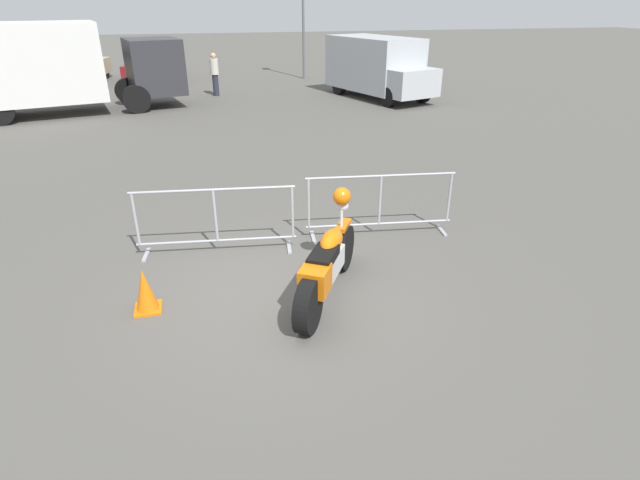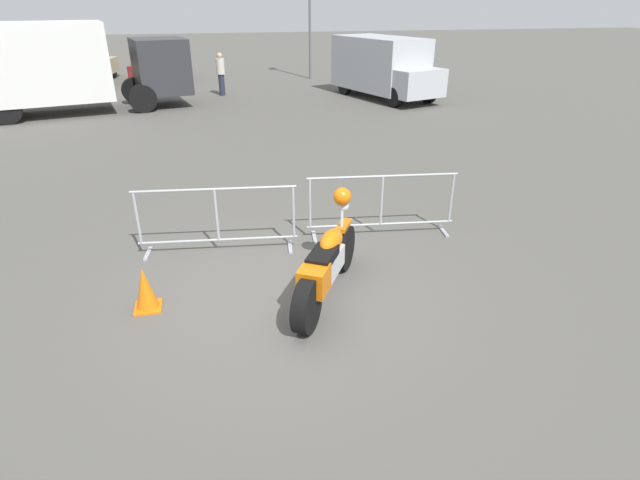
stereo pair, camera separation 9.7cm
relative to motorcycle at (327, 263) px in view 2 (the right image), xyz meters
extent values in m
plane|color=#54514C|center=(-0.58, 0.18, -0.50)|extent=(120.00, 120.00, 0.00)
cylinder|color=black|center=(0.42, 0.70, -0.16)|extent=(0.51, 0.68, 0.67)
cylinder|color=black|center=(-0.42, -0.70, -0.16)|extent=(0.51, 0.68, 0.67)
cube|color=silver|center=(0.00, 0.00, -0.06)|extent=(0.67, 0.89, 0.30)
ellipsoid|color=orange|center=(0.10, 0.16, 0.24)|extent=(0.54, 0.65, 0.27)
cube|color=black|center=(-0.10, -0.16, 0.20)|extent=(0.53, 0.62, 0.13)
cube|color=orange|center=(-0.28, -0.47, 0.05)|extent=(0.48, 0.50, 0.34)
cube|color=orange|center=(0.42, 0.70, 0.20)|extent=(0.34, 0.44, 0.06)
cylinder|color=silver|center=(0.37, 0.61, 0.34)|extent=(0.06, 0.06, 0.47)
sphere|color=silver|center=(0.39, 0.66, 0.52)|extent=(0.17, 0.17, 0.17)
sphere|color=orange|center=(0.37, 0.61, 0.68)|extent=(0.25, 0.25, 0.25)
cylinder|color=#9EA0A5|center=(-1.35, 1.68, 0.55)|extent=(2.47, 0.35, 0.04)
cylinder|color=#9EA0A5|center=(-1.35, 1.68, -0.30)|extent=(2.47, 0.35, 0.04)
cylinder|color=#9EA0A5|center=(-2.53, 1.83, 0.13)|extent=(0.05, 0.05, 0.85)
cylinder|color=#9EA0A5|center=(-1.35, 1.68, 0.13)|extent=(0.05, 0.05, 0.85)
cylinder|color=#9EA0A5|center=(-0.16, 1.53, 0.13)|extent=(0.05, 0.05, 0.85)
cube|color=#9EA0A5|center=(-2.46, 1.82, -0.48)|extent=(0.11, 0.44, 0.03)
cube|color=#9EA0A5|center=(-0.23, 1.54, -0.48)|extent=(0.11, 0.44, 0.03)
cylinder|color=#9EA0A5|center=(1.35, 1.68, 0.55)|extent=(2.47, 0.35, 0.04)
cylinder|color=#9EA0A5|center=(1.35, 1.68, -0.30)|extent=(2.47, 0.35, 0.04)
cylinder|color=#9EA0A5|center=(0.16, 1.83, 0.13)|extent=(0.05, 0.05, 0.85)
cylinder|color=#9EA0A5|center=(1.35, 1.68, 0.13)|extent=(0.05, 0.05, 0.85)
cylinder|color=#9EA0A5|center=(2.53, 1.53, 0.13)|extent=(0.05, 0.05, 0.85)
cube|color=#9EA0A5|center=(0.23, 1.82, -0.48)|extent=(0.11, 0.44, 0.03)
cube|color=#9EA0A5|center=(2.46, 1.54, -0.48)|extent=(0.11, 0.44, 0.03)
cube|color=silver|center=(-6.91, 13.51, 1.23)|extent=(5.39, 3.38, 2.50)
cube|color=#2D2D33|center=(-2.72, 14.49, 0.93)|extent=(2.25, 2.54, 1.90)
cylinder|color=black|center=(-3.85, 15.22, -0.02)|extent=(1.00, 0.49, 0.96)
cylinder|color=black|center=(-3.41, 13.33, -0.02)|extent=(1.00, 0.49, 0.96)
cylinder|color=black|center=(-7.96, 14.26, -0.02)|extent=(1.00, 0.49, 0.96)
cylinder|color=black|center=(-7.52, 12.38, -0.02)|extent=(1.00, 0.49, 0.96)
cube|color=#B2B7BC|center=(5.74, 14.44, 0.81)|extent=(3.16, 4.52, 2.00)
cube|color=#B2B7BC|center=(6.50, 12.06, 0.34)|extent=(2.08, 1.44, 1.00)
cylinder|color=black|center=(7.18, 12.70, -0.14)|extent=(0.45, 0.76, 0.72)
cylinder|color=black|center=(5.58, 12.19, -0.14)|extent=(0.45, 0.76, 0.72)
cylinder|color=black|center=(6.17, 15.84, -0.14)|extent=(0.45, 0.76, 0.72)
cylinder|color=black|center=(4.57, 15.33, -0.14)|extent=(0.45, 0.76, 0.72)
cube|color=#B21E19|center=(-9.83, 21.40, 0.12)|extent=(2.48, 4.61, 0.71)
cube|color=#1E232B|center=(-9.85, 21.25, 0.73)|extent=(1.98, 2.48, 0.51)
cylinder|color=black|center=(-10.33, 22.90, -0.17)|extent=(0.33, 0.68, 0.65)
cylinder|color=black|center=(-8.86, 22.66, -0.17)|extent=(0.33, 0.68, 0.65)
cylinder|color=black|center=(-9.32, 19.90, -0.17)|extent=(0.33, 0.68, 0.65)
cube|color=tan|center=(-6.63, 21.42, 0.12)|extent=(2.49, 4.62, 0.71)
cube|color=#1E232B|center=(-6.66, 21.27, 0.74)|extent=(1.99, 2.48, 0.51)
cylinder|color=black|center=(-7.14, 22.93, -0.17)|extent=(0.33, 0.68, 0.65)
cylinder|color=black|center=(-5.66, 22.68, -0.17)|extent=(0.33, 0.68, 0.65)
cylinder|color=black|center=(-7.60, 20.16, -0.17)|extent=(0.33, 0.68, 0.65)
cylinder|color=black|center=(-6.12, 19.91, -0.17)|extent=(0.33, 0.68, 0.65)
cube|color=maroon|center=(-3.44, 21.41, 0.06)|extent=(2.24, 4.17, 0.64)
cube|color=#1E232B|center=(-3.46, 21.27, 0.62)|extent=(1.80, 2.24, 0.46)
cylinder|color=black|center=(-3.89, 22.77, -0.20)|extent=(0.30, 0.61, 0.59)
cylinder|color=black|center=(-2.56, 22.55, -0.20)|extent=(0.30, 0.61, 0.59)
cylinder|color=black|center=(-4.31, 20.27, -0.20)|extent=(0.30, 0.61, 0.59)
cylinder|color=black|center=(-2.98, 20.05, -0.20)|extent=(0.30, 0.61, 0.59)
cylinder|color=#262838|center=(-0.50, 16.26, -0.07)|extent=(0.34, 0.34, 0.85)
cylinder|color=beige|center=(-0.50, 16.26, 0.66)|extent=(0.48, 0.48, 0.62)
sphere|color=tan|center=(-0.50, 16.26, 1.08)|extent=(0.22, 0.22, 0.22)
cylinder|color=#ADA89E|center=(7.63, 17.89, -0.43)|extent=(4.23, 4.23, 0.14)
cylinder|color=#38662D|center=(7.63, 17.89, -0.35)|extent=(3.89, 3.89, 0.02)
sphere|color=#33702D|center=(7.44, 18.43, -0.01)|extent=(0.83, 0.83, 0.83)
sphere|color=#1E511E|center=(6.93, 17.13, 0.07)|extent=(1.00, 1.00, 1.00)
sphere|color=#1E511E|center=(7.85, 17.99, -0.06)|extent=(0.71, 0.71, 0.71)
sphere|color=#1E511E|center=(7.80, 17.59, -0.05)|extent=(0.73, 0.73, 0.73)
cube|color=orange|center=(-2.34, 0.23, -0.48)|extent=(0.34, 0.34, 0.03)
cone|color=orange|center=(-2.34, 0.23, -0.19)|extent=(0.28, 0.28, 0.56)
cylinder|color=#595B60|center=(4.14, 20.28, 2.25)|extent=(0.12, 0.12, 5.50)
camera|label=1|loc=(-1.50, -5.59, 3.14)|focal=28.00mm
camera|label=2|loc=(-1.40, -5.61, 3.14)|focal=28.00mm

